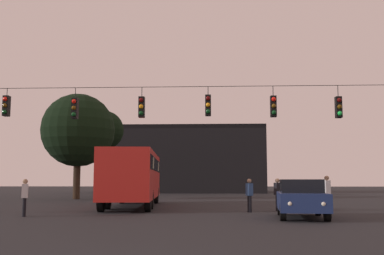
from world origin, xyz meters
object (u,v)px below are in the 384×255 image
at_px(car_near_right, 301,198).
at_px(pedestrian_crossing_right, 25,196).
at_px(tree_left_silhouette, 104,131).
at_px(tree_behind_building, 78,130).
at_px(pedestrian_crossing_center, 249,193).
at_px(city_bus, 134,174).
at_px(pedestrian_near_bus, 278,193).
at_px(pedestrian_crossing_left, 327,191).

distance_m(car_near_right, pedestrian_crossing_right, 11.29).
bearing_deg(pedestrian_crossing_right, tree_left_silhouette, 96.23).
bearing_deg(tree_behind_building, pedestrian_crossing_center, -49.14).
bearing_deg(pedestrian_crossing_center, pedestrian_crossing_right, -161.92).
relative_size(city_bus, car_near_right, 2.49).
height_order(city_bus, pedestrian_near_bus, city_bus).
height_order(pedestrian_crossing_left, pedestrian_near_bus, pedestrian_crossing_left).
relative_size(city_bus, pedestrian_crossing_right, 7.25).
xyz_separation_m(city_bus, pedestrian_crossing_right, (-3.27, -7.18, -1.01)).
height_order(car_near_right, pedestrian_crossing_center, pedestrian_crossing_center).
xyz_separation_m(pedestrian_crossing_center, pedestrian_near_bus, (1.44, 0.82, 0.02)).
bearing_deg(tree_behind_building, pedestrian_crossing_left, -39.96).
xyz_separation_m(city_bus, tree_left_silhouette, (-5.99, 17.71, 4.39)).
distance_m(pedestrian_crossing_right, pedestrian_near_bus, 11.60).
xyz_separation_m(car_near_right, pedestrian_crossing_center, (-1.80, 3.21, 0.07)).
relative_size(car_near_right, pedestrian_crossing_right, 2.91).
distance_m(car_near_right, tree_behind_building, 23.37).
distance_m(pedestrian_crossing_left, pedestrian_crossing_center, 3.91).
distance_m(city_bus, car_near_right, 10.89).
xyz_separation_m(pedestrian_crossing_left, tree_left_silhouette, (-16.02, 20.98, 5.28)).
relative_size(pedestrian_crossing_right, tree_left_silhouette, 0.19).
relative_size(pedestrian_crossing_center, pedestrian_near_bus, 0.98).
bearing_deg(tree_left_silhouette, pedestrian_crossing_left, -52.63).
bearing_deg(pedestrian_near_bus, tree_left_silhouette, 123.03).
height_order(pedestrian_crossing_right, pedestrian_near_bus, pedestrian_near_bus).
distance_m(pedestrian_crossing_left, tree_behind_building, 21.91).
relative_size(city_bus, pedestrian_near_bus, 7.06).
relative_size(pedestrian_near_bus, tree_behind_building, 0.19).
bearing_deg(pedestrian_near_bus, city_bus, 156.91).
bearing_deg(tree_behind_building, pedestrian_near_bus, -44.41).
relative_size(pedestrian_crossing_right, tree_behind_building, 0.18).
height_order(car_near_right, tree_behind_building, tree_behind_building).
bearing_deg(pedestrian_crossing_left, tree_left_silhouette, 127.37).
relative_size(pedestrian_crossing_left, pedestrian_crossing_center, 1.10).
bearing_deg(car_near_right, tree_left_silhouette, 119.25).
relative_size(car_near_right, tree_behind_building, 0.53).
distance_m(pedestrian_crossing_left, pedestrian_near_bus, 2.39).
bearing_deg(pedestrian_near_bus, car_near_right, -84.78).
distance_m(pedestrian_crossing_left, pedestrian_crossing_right, 13.86).
height_order(city_bus, car_near_right, city_bus).
bearing_deg(city_bus, pedestrian_crossing_right, -114.50).
bearing_deg(car_near_right, pedestrian_near_bus, 95.22).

